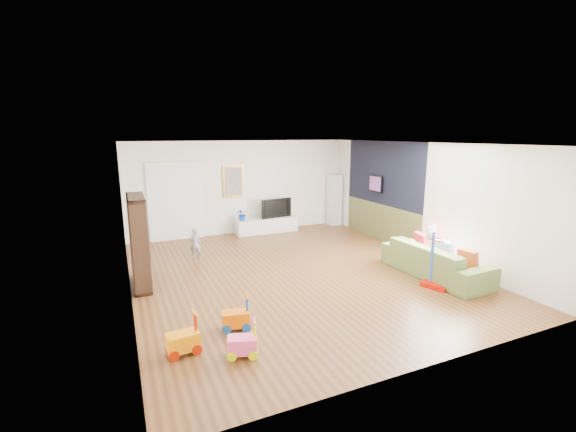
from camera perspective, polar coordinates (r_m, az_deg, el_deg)
name	(u,v)px	position (r m, az deg, el deg)	size (l,w,h in m)	color
floor	(296,272)	(8.28, 1.14, -8.34)	(6.50, 7.50, 0.00)	brown
ceiling	(296,144)	(7.76, 1.22, 10.69)	(6.50, 7.50, 0.00)	white
wall_back	(242,187)	(11.37, -6.90, 4.22)	(6.50, 0.00, 2.70)	silver
wall_front	(430,266)	(4.90, 20.32, -7.02)	(6.50, 0.00, 2.70)	silver
wall_left	(125,225)	(7.19, -22.99, -1.26)	(0.00, 7.50, 2.70)	silver
wall_right	(419,199)	(9.73, 18.80, 2.33)	(0.00, 7.50, 2.70)	silver
navy_accent	(383,173)	(10.71, 13.85, 6.17)	(0.01, 3.20, 1.70)	black
olive_wainscot	(380,222)	(10.92, 13.49, -0.89)	(0.01, 3.20, 1.00)	brown
doorway	(176,202)	(10.98, -16.31, 1.95)	(1.45, 0.06, 2.10)	white
painting_back	(233,181)	(11.24, -8.09, 5.12)	(0.62, 0.06, 0.92)	gold
artwork_right	(376,184)	(10.86, 12.85, 4.70)	(0.04, 0.56, 0.46)	#7F3F8C
media_console	(267,225)	(11.51, -3.20, -1.35)	(1.87, 0.47, 0.44)	silver
tall_cabinet	(334,200)	(12.45, 6.85, 2.39)	(0.38, 0.38, 1.62)	silver
bookshelf	(139,242)	(7.87, -21.25, -3.57)	(0.31, 1.20, 1.76)	#321E12
sofa	(435,260)	(8.53, 20.94, -6.15)	(2.32, 0.91, 0.68)	#5D7236
basketball_hoop	(439,257)	(7.87, 21.45, -5.73)	(0.41, 0.50, 1.19)	#A90D00
ride_on_yellow	(182,335)	(5.52, -15.37, -16.58)	(0.42, 0.26, 0.56)	#FE9000
ride_on_orange	(236,313)	(5.98, -7.75, -14.03)	(0.40, 0.25, 0.54)	#E26600
ride_on_pink	(242,338)	(5.33, -6.80, -17.57)	(0.39, 0.24, 0.52)	#F94D8F
child	(195,243)	(9.30, -13.60, -3.97)	(0.27, 0.18, 0.75)	gray
tv	(275,208)	(11.53, -1.95, 1.25)	(0.99, 0.13, 0.57)	black
vase_plant	(242,214)	(11.17, -6.78, 0.31)	(0.34, 0.29, 0.38)	navy
pillow_left	(468,259)	(8.20, 25.10, -5.80)	(0.10, 0.38, 0.38)	#AD411D
pillow_center	(444,250)	(8.64, 22.15, -4.65)	(0.10, 0.40, 0.40)	silver
pillow_right	(421,241)	(9.12, 19.17, -3.57)	(0.10, 0.39, 0.39)	red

